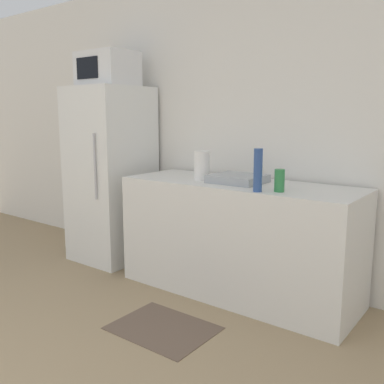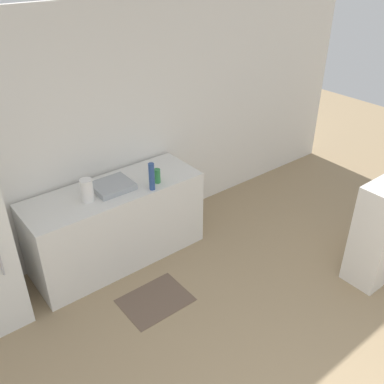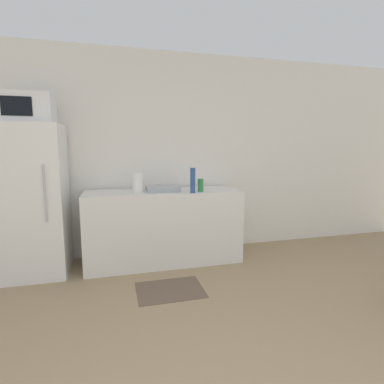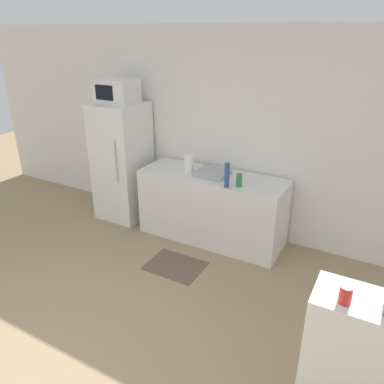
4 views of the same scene
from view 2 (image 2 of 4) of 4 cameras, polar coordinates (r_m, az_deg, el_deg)
wall_back at (r=4.44m, az=-15.57°, el=6.42°), size 8.00×0.06×2.60m
counter at (r=4.62m, az=-10.00°, el=-4.21°), size 1.85×0.65×0.88m
sink_basin at (r=4.36m, az=-10.57°, el=0.79°), size 0.38×0.34×0.06m
bottle_tall at (r=4.24m, az=-5.40°, el=2.07°), size 0.06×0.06×0.29m
bottle_short at (r=4.39m, az=-4.68°, el=2.16°), size 0.07×0.07×0.15m
paper_towel_roll at (r=4.17m, az=-13.83°, el=0.23°), size 0.12×0.12×0.23m
kitchen_rug at (r=4.32m, az=-4.91°, el=-14.16°), size 0.65×0.50×0.01m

